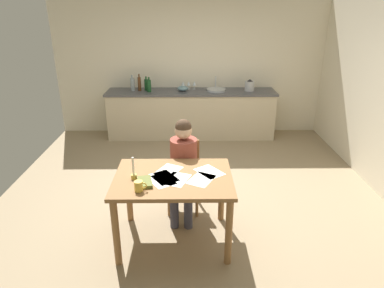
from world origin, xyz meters
TOP-DOWN VIEW (x-y plane):
  - ground_plane at (0.00, 0.00)m, footprint 5.20×5.20m
  - wall_back at (0.00, 2.60)m, footprint 5.20×0.12m
  - kitchen_counter at (0.00, 2.24)m, footprint 3.19×0.64m
  - dining_table at (-0.21, -1.00)m, footprint 1.21×0.88m
  - chair_at_table at (-0.11, -0.32)m, footprint 0.43×0.43m
  - person_seated at (-0.12, -0.46)m, footprint 0.34×0.61m
  - coffee_mug at (-0.52, -1.28)m, footprint 0.12×0.08m
  - candlestick at (-0.60, -1.04)m, footprint 0.06×0.06m
  - book_magazine at (-0.48, -1.14)m, footprint 0.18×0.25m
  - paper_letter at (0.17, -0.89)m, footprint 0.34×0.36m
  - paper_bill at (-0.17, -1.06)m, footprint 0.30×0.35m
  - paper_envelope at (-0.26, -0.86)m, footprint 0.32×0.36m
  - paper_receipt at (-0.33, -1.08)m, footprint 0.34×0.36m
  - paper_notice at (0.08, -1.06)m, footprint 0.32×0.36m
  - paper_flyer at (-0.30, -1.02)m, footprint 0.34×0.36m
  - sink_unit at (0.47, 2.24)m, footprint 0.36×0.36m
  - bottle_oil at (-1.10, 2.27)m, footprint 0.08×0.08m
  - bottle_vinegar at (-0.97, 2.27)m, footprint 0.06×0.06m
  - bottle_wine_red at (-0.85, 2.29)m, footprint 0.07×0.07m
  - bottle_sauce at (-0.78, 2.17)m, footprint 0.08×0.08m
  - mixing_bowl at (-0.16, 2.25)m, footprint 0.20×0.20m
  - stovetop_kettle at (1.10, 2.24)m, footprint 0.18×0.18m
  - wine_glass_near_sink at (0.06, 2.39)m, footprint 0.07×0.07m
  - wine_glass_by_kettle at (-0.04, 2.39)m, footprint 0.07×0.07m
  - wine_glass_back_left at (-0.15, 2.39)m, footprint 0.07×0.07m

SIDE VIEW (x-z plane):
  - ground_plane at x=0.00m, z-range -0.04..0.00m
  - kitchen_counter at x=0.00m, z-range 0.00..0.90m
  - chair_at_table at x=-0.11m, z-range 0.05..0.92m
  - dining_table at x=-0.21m, z-range 0.27..1.05m
  - person_seated at x=-0.12m, z-range 0.08..1.28m
  - paper_letter at x=0.17m, z-range 0.78..0.78m
  - paper_bill at x=-0.17m, z-range 0.78..0.78m
  - paper_envelope at x=-0.26m, z-range 0.78..0.78m
  - paper_receipt at x=-0.33m, z-range 0.78..0.78m
  - paper_notice at x=0.08m, z-range 0.78..0.78m
  - paper_flyer at x=-0.30m, z-range 0.78..0.78m
  - book_magazine at x=-0.48m, z-range 0.78..0.81m
  - coffee_mug at x=-0.52m, z-range 0.78..0.88m
  - candlestick at x=-0.60m, z-range 0.72..0.96m
  - sink_unit at x=0.47m, z-range 0.80..1.04m
  - mixing_bowl at x=-0.16m, z-range 0.90..0.99m
  - stovetop_kettle at x=1.10m, z-range 0.89..1.11m
  - wine_glass_near_sink at x=0.06m, z-range 0.93..1.09m
  - wine_glass_by_kettle at x=-0.04m, z-range 0.93..1.09m
  - wine_glass_back_left at x=-0.15m, z-range 0.93..1.09m
  - bottle_wine_red at x=-0.85m, z-range 0.88..1.14m
  - bottle_sauce at x=-0.78m, z-range 0.88..1.16m
  - bottle_oil at x=-1.10m, z-range 0.88..1.17m
  - bottle_vinegar at x=-0.97m, z-range 0.88..1.19m
  - wall_back at x=0.00m, z-range 0.00..2.60m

